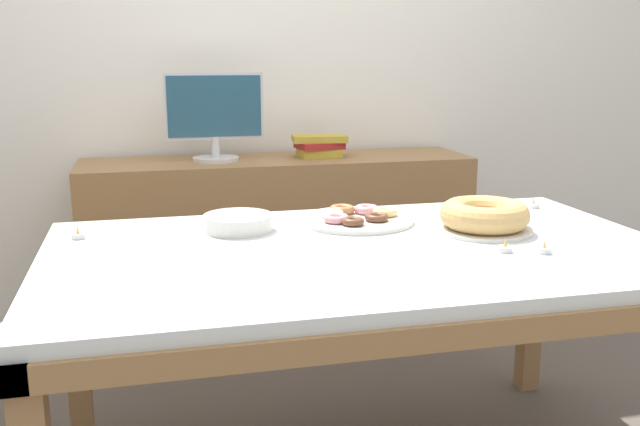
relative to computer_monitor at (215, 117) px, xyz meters
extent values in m
cube|color=white|center=(0.27, 0.30, 0.30)|extent=(8.00, 0.10, 2.60)
cube|color=silver|center=(0.27, -1.26, -0.28)|extent=(1.74, 1.02, 0.04)
cube|color=olive|center=(0.27, -1.75, -0.33)|extent=(1.77, 0.08, 0.06)
cube|color=olive|center=(0.27, -0.78, -0.33)|extent=(1.77, 0.08, 0.06)
cube|color=olive|center=(-0.57, -1.26, -0.33)|extent=(0.08, 1.05, 0.06)
cube|color=olive|center=(1.12, -1.26, -0.33)|extent=(0.08, 1.05, 0.06)
cube|color=olive|center=(-0.55, -0.80, -0.66)|extent=(0.07, 0.07, 0.69)
cube|color=olive|center=(1.10, -0.80, -0.66)|extent=(0.07, 0.07, 0.69)
cube|color=tan|center=(-0.72, -0.96, -0.78)|extent=(0.04, 0.04, 0.45)
cube|color=olive|center=(0.27, 0.00, -0.60)|extent=(1.73, 0.44, 0.82)
cylinder|color=silver|center=(0.00, 0.00, -0.18)|extent=(0.20, 0.20, 0.02)
cylinder|color=silver|center=(0.00, 0.00, -0.13)|extent=(0.04, 0.04, 0.09)
cube|color=silver|center=(0.00, 0.00, 0.05)|extent=(0.42, 0.02, 0.28)
cube|color=navy|center=(0.00, -0.01, 0.05)|extent=(0.40, 0.00, 0.26)
cube|color=#B29933|center=(0.47, 0.00, -0.17)|extent=(0.19, 0.15, 0.04)
cube|color=maroon|center=(0.47, 0.00, -0.14)|extent=(0.21, 0.18, 0.03)
cube|color=#B29933|center=(0.47, 0.00, -0.11)|extent=(0.25, 0.17, 0.03)
cylinder|color=silver|center=(0.69, -1.19, -0.25)|extent=(0.29, 0.29, 0.01)
torus|color=tan|center=(0.69, -1.19, -0.21)|extent=(0.27, 0.27, 0.08)
cylinder|color=silver|center=(0.35, -0.98, -0.25)|extent=(0.36, 0.36, 0.01)
torus|color=#EAD184|center=(0.44, -0.97, -0.23)|extent=(0.08, 0.08, 0.03)
torus|color=pink|center=(0.40, -0.92, -0.23)|extent=(0.08, 0.08, 0.03)
torus|color=#B27042|center=(0.32, -0.90, -0.23)|extent=(0.08, 0.08, 0.03)
torus|color=white|center=(0.28, -0.94, -0.23)|extent=(0.07, 0.07, 0.02)
torus|color=pink|center=(0.27, -1.02, -0.23)|extent=(0.08, 0.08, 0.02)
torus|color=brown|center=(0.31, -1.07, -0.23)|extent=(0.07, 0.07, 0.02)
torus|color=brown|center=(0.40, -1.03, -0.23)|extent=(0.08, 0.08, 0.02)
cylinder|color=silver|center=(-0.04, -1.00, -0.25)|extent=(0.21, 0.21, 0.01)
cylinder|color=silver|center=(-0.04, -1.00, -0.24)|extent=(0.21, 0.21, 0.01)
cylinder|color=silver|center=(-0.04, -1.00, -0.23)|extent=(0.21, 0.21, 0.01)
cylinder|color=silver|center=(-0.04, -1.00, -0.22)|extent=(0.21, 0.21, 0.01)
cylinder|color=silver|center=(-0.04, -1.00, -0.21)|extent=(0.21, 0.21, 0.01)
cylinder|color=silver|center=(-0.50, -0.98, -0.25)|extent=(0.04, 0.04, 0.02)
cylinder|color=white|center=(-0.50, -0.98, -0.25)|extent=(0.03, 0.03, 0.00)
cone|color=#F9B74C|center=(-0.50, -0.98, -0.23)|extent=(0.01, 0.01, 0.02)
cylinder|color=silver|center=(0.73, -1.45, -0.25)|extent=(0.04, 0.04, 0.02)
cylinder|color=white|center=(0.73, -1.45, -0.25)|extent=(0.03, 0.03, 0.00)
cone|color=#F9B74C|center=(0.73, -1.45, -0.23)|extent=(0.01, 0.01, 0.02)
cylinder|color=silver|center=(0.64, -1.41, -0.25)|extent=(0.04, 0.04, 0.02)
cylinder|color=white|center=(0.64, -1.41, -0.25)|extent=(0.03, 0.03, 0.00)
cone|color=#F9B74C|center=(0.64, -1.41, -0.23)|extent=(0.01, 0.01, 0.02)
cylinder|color=silver|center=(1.01, -0.92, -0.25)|extent=(0.04, 0.04, 0.02)
cylinder|color=white|center=(1.01, -0.92, -0.25)|extent=(0.03, 0.03, 0.00)
cone|color=#F9B74C|center=(1.01, -0.92, -0.23)|extent=(0.01, 0.01, 0.02)
camera|label=1|loc=(-0.30, -3.10, 0.27)|focal=40.00mm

